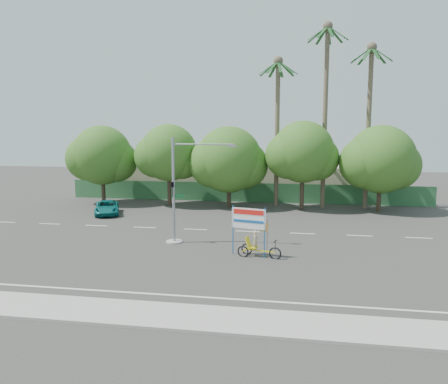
# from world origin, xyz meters

# --- Properties ---
(ground) EXTENTS (120.00, 120.00, 0.00)m
(ground) POSITION_xyz_m (0.00, 0.00, 0.00)
(ground) COLOR #33302D
(ground) RESTS_ON ground
(sidewalk_near) EXTENTS (50.00, 2.40, 0.12)m
(sidewalk_near) POSITION_xyz_m (0.00, -7.50, 0.06)
(sidewalk_near) COLOR gray
(sidewalk_near) RESTS_ON ground
(fence) EXTENTS (38.00, 0.08, 2.00)m
(fence) POSITION_xyz_m (0.00, 21.50, 1.00)
(fence) COLOR #336B3D
(fence) RESTS_ON ground
(building_left) EXTENTS (12.00, 8.00, 4.00)m
(building_left) POSITION_xyz_m (-10.00, 26.00, 2.00)
(building_left) COLOR beige
(building_left) RESTS_ON ground
(building_right) EXTENTS (14.00, 8.00, 3.60)m
(building_right) POSITION_xyz_m (8.00, 26.00, 1.80)
(building_right) COLOR beige
(building_right) RESTS_ON ground
(tree_far_left) EXTENTS (7.14, 6.00, 7.96)m
(tree_far_left) POSITION_xyz_m (-14.05, 18.00, 4.76)
(tree_far_left) COLOR #473828
(tree_far_left) RESTS_ON ground
(tree_left) EXTENTS (6.66, 5.60, 8.07)m
(tree_left) POSITION_xyz_m (-7.05, 18.00, 5.06)
(tree_left) COLOR #473828
(tree_left) RESTS_ON ground
(tree_center) EXTENTS (7.62, 6.40, 7.85)m
(tree_center) POSITION_xyz_m (-1.05, 18.00, 4.47)
(tree_center) COLOR #473828
(tree_center) RESTS_ON ground
(tree_right) EXTENTS (6.90, 5.80, 8.36)m
(tree_right) POSITION_xyz_m (5.95, 18.00, 5.24)
(tree_right) COLOR #473828
(tree_right) RESTS_ON ground
(tree_far_right) EXTENTS (7.38, 6.20, 7.94)m
(tree_far_right) POSITION_xyz_m (12.95, 18.00, 4.64)
(tree_far_right) COLOR #473828
(tree_far_right) RESTS_ON ground
(palm_tall) EXTENTS (3.73, 3.79, 17.45)m
(palm_tall) POSITION_xyz_m (8.00, 19.50, 10.46)
(palm_tall) COLOR #70604C
(palm_tall) RESTS_ON ground
(palm_mid) EXTENTS (3.73, 3.79, 15.45)m
(palm_mid) POSITION_xyz_m (12.00, 19.50, 9.40)
(palm_mid) COLOR #70604C
(palm_mid) RESTS_ON ground
(palm_short) EXTENTS (3.73, 3.79, 14.45)m
(palm_short) POSITION_xyz_m (3.50, 19.50, 8.86)
(palm_short) COLOR #70604C
(palm_short) RESTS_ON ground
(traffic_signal) EXTENTS (4.72, 1.10, 7.00)m
(traffic_signal) POSITION_xyz_m (-2.20, 3.98, 2.92)
(traffic_signal) COLOR gray
(traffic_signal) RESTS_ON ground
(trike_billboard) EXTENTS (3.01, 1.13, 3.03)m
(trike_billboard) POSITION_xyz_m (3.03, 1.61, 1.22)
(trike_billboard) COLOR black
(trike_billboard) RESTS_ON ground
(pickup_truck) EXTENTS (3.58, 4.85, 1.22)m
(pickup_truck) POSITION_xyz_m (-11.18, 12.58, 0.61)
(pickup_truck) COLOR #0F686A
(pickup_truck) RESTS_ON ground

